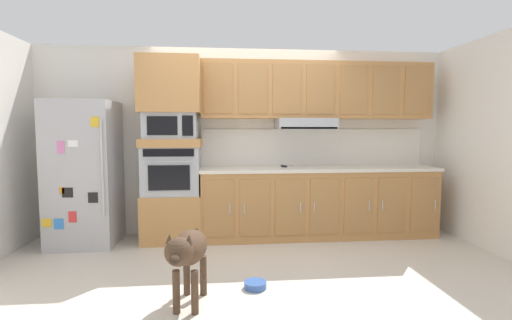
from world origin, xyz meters
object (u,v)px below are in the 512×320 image
refrigerator (84,173)px  screwdriver (284,166)px  built_in_oven (172,170)px  microwave (171,126)px  dog_food_bowl (255,285)px  dog (188,252)px

refrigerator → screwdriver: refrigerator is taller
built_in_oven → screwdriver: (1.45, 0.05, 0.03)m
refrigerator → microwave: refrigerator is taller
dog_food_bowl → built_in_oven: bearing=120.6°
refrigerator → built_in_oven: 1.05m
dog_food_bowl → dog: bearing=-151.2°
screwdriver → dog: (-1.10, -1.91, -0.48)m
refrigerator → built_in_oven: bearing=3.7°
screwdriver → dog_food_bowl: (-0.54, -1.60, -0.90)m
built_in_oven → dog: 1.94m
screwdriver → microwave: bearing=-178.1°
microwave → built_in_oven: bearing=179.2°
dog → dog_food_bowl: (0.56, 0.31, -0.43)m
refrigerator → dog_food_bowl: (1.97, -1.48, -0.85)m
dog → refrigerator: bearing=-133.1°
built_in_oven → microwave: size_ratio=1.09×
screwdriver → dog_food_bowl: size_ratio=0.83×
microwave → dog_food_bowl: (0.92, -1.55, -1.43)m
refrigerator → dog: size_ratio=2.05×
microwave → dog: microwave is taller
built_in_oven → dog_food_bowl: (0.92, -1.55, -0.87)m
microwave → screwdriver: size_ratio=3.87×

